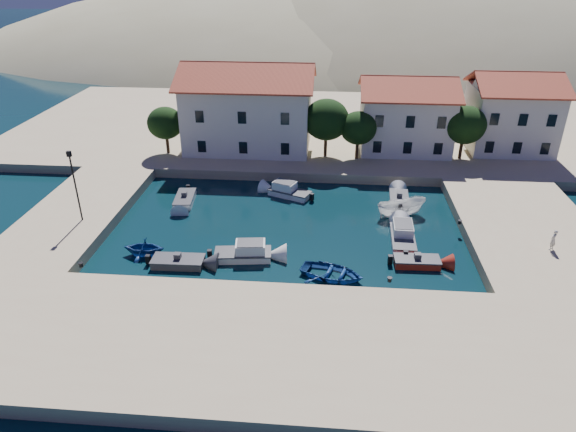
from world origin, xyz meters
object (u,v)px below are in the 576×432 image
object	(u,v)px
building_left	(248,105)
pedestrian	(553,240)
cabin_cruiser_east	(403,237)
boat_east	(400,216)
rowboat_south	(332,277)
building_mid	(406,113)
building_right	(512,110)
cabin_cruiser_south	(243,253)
lamppost	(74,180)

from	to	relation	value
building_left	pedestrian	world-z (taller)	building_left
cabin_cruiser_east	boat_east	bearing A→B (deg)	-2.27
rowboat_south	pedestrian	distance (m)	17.35
building_mid	boat_east	size ratio (longest dim) A/B	2.26
building_right	cabin_cruiser_south	distance (m)	37.43
lamppost	boat_east	size ratio (longest dim) A/B	1.34
cabin_cruiser_east	pedestrian	bearing A→B (deg)	-97.67
cabin_cruiser_south	building_right	bearing A→B (deg)	36.64
cabin_cruiser_south	rowboat_south	distance (m)	7.29
lamppost	cabin_cruiser_south	distance (m)	15.51
building_left	building_mid	size ratio (longest dim) A/B	1.40
building_left	cabin_cruiser_south	xyz separation A→B (m)	(3.01, -23.45, -5.46)
building_left	cabin_cruiser_east	xyz separation A→B (m)	(15.81, -19.80, -5.46)
boat_east	pedestrian	world-z (taller)	pedestrian
pedestrian	building_right	bearing A→B (deg)	-138.56
lamppost	rowboat_south	distance (m)	22.68
lamppost	cabin_cruiser_east	distance (m)	27.64
building_left	cabin_cruiser_south	world-z (taller)	building_left
building_left	lamppost	size ratio (longest dim) A/B	2.36
cabin_cruiser_south	lamppost	bearing A→B (deg)	159.95
rowboat_south	pedestrian	size ratio (longest dim) A/B	2.79
building_right	boat_east	distance (m)	22.54
cabin_cruiser_south	cabin_cruiser_east	world-z (taller)	same
building_mid	rowboat_south	bearing A→B (deg)	-106.83
building_right	rowboat_south	bearing A→B (deg)	-126.08
building_left	building_right	xyz separation A→B (m)	(30.00, 2.00, -0.46)
lamppost	pedestrian	xyz separation A→B (m)	(38.35, -1.70, -2.91)
building_mid	pedestrian	size ratio (longest dim) A/B	6.23
building_mid	lamppost	distance (m)	36.21
boat_east	cabin_cruiser_south	bearing A→B (deg)	104.30
building_left	cabin_cruiser_east	world-z (taller)	building_left
cabin_cruiser_south	rowboat_south	xyz separation A→B (m)	(7.00, -1.99, -0.48)
building_mid	cabin_cruiser_east	distance (m)	21.45
building_left	lamppost	world-z (taller)	building_left
building_right	pedestrian	bearing A→B (deg)	-97.58
building_mid	boat_east	xyz separation A→B (m)	(-1.82, -15.95, -5.22)
building_left	lamppost	bearing A→B (deg)	-119.90
building_right	rowboat_south	size ratio (longest dim) A/B	2.01
rowboat_south	cabin_cruiser_south	bearing A→B (deg)	90.54
rowboat_south	cabin_cruiser_east	size ratio (longest dim) A/B	0.99
rowboat_south	boat_east	distance (m)	12.17
cabin_cruiser_south	rowboat_south	size ratio (longest dim) A/B	0.98
pedestrian	rowboat_south	bearing A→B (deg)	-28.47
cabin_cruiser_east	building_left	bearing A→B (deg)	40.69
building_mid	cabin_cruiser_south	xyz separation A→B (m)	(-14.99, -24.45, -4.75)
building_left	building_right	size ratio (longest dim) A/B	1.56
building_right	lamppost	xyz separation A→B (m)	(-41.50, -22.00, -0.72)
lamppost	cabin_cruiser_south	size ratio (longest dim) A/B	1.35
pedestrian	cabin_cruiser_south	bearing A→B (deg)	-36.79
lamppost	building_mid	bearing A→B (deg)	35.45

